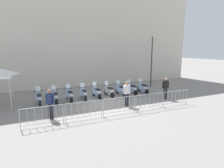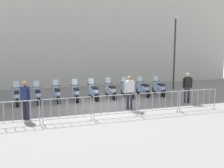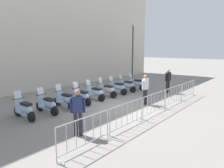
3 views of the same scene
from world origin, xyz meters
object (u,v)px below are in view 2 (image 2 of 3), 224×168
at_px(motorcycle_0, 17,97).
at_px(motorcycle_2, 57,94).
at_px(motorcycle_6, 128,90).
at_px(barrier_segment_2, 116,106).
at_px(motorcycle_1, 38,96).
at_px(motorcycle_4, 94,92).
at_px(motorcycle_3, 76,93).
at_px(motorcycle_7, 144,89).
at_px(motorcycle_5, 111,91).
at_px(motorcycle_8, 160,89).
at_px(barrier_segment_0, 13,114).
at_px(officer_by_barriers, 25,98).
at_px(barrier_segment_4, 198,100).
at_px(officer_mid_plaza, 130,91).
at_px(barrier_segment_1, 67,110).
at_px(officer_near_row_end, 187,86).
at_px(street_lamp, 175,45).
at_px(barrier_segment_3, 159,103).

xyz_separation_m(motorcycle_0, motorcycle_2, (2.20, -0.03, 0.00)).
bearing_deg(motorcycle_0, motorcycle_6, -1.40).
bearing_deg(motorcycle_0, barrier_segment_2, -44.76).
xyz_separation_m(motorcycle_1, motorcycle_4, (3.30, -0.01, 0.00)).
relative_size(motorcycle_3, barrier_segment_2, 0.81).
height_order(motorcycle_7, barrier_segment_2, motorcycle_7).
xyz_separation_m(motorcycle_5, motorcycle_7, (2.20, -0.06, 0.00)).
relative_size(motorcycle_0, motorcycle_5, 1.00).
xyz_separation_m(motorcycle_8, barrier_segment_0, (-8.93, -3.77, 0.07)).
bearing_deg(motorcycle_8, motorcycle_7, 172.26).
bearing_deg(motorcycle_5, motorcycle_3, 179.98).
bearing_deg(officer_by_barriers, barrier_segment_4, -8.22).
height_order(motorcycle_4, motorcycle_6, same).
distance_m(motorcycle_4, motorcycle_5, 1.10).
distance_m(motorcycle_2, motorcycle_4, 2.20).
distance_m(motorcycle_1, barrier_segment_0, 4.20).
bearing_deg(officer_mid_plaza, barrier_segment_0, -168.97).
bearing_deg(officer_mid_plaza, motorcycle_3, 127.28).
distance_m(motorcycle_6, barrier_segment_2, 4.70).
bearing_deg(motorcycle_4, barrier_segment_0, -138.55).
height_order(barrier_segment_1, officer_mid_plaza, officer_mid_plaza).
bearing_deg(motorcycle_8, motorcycle_0, 177.84).
height_order(motorcycle_3, officer_by_barriers, officer_by_barriers).
height_order(barrier_segment_2, barrier_segment_4, same).
bearing_deg(officer_near_row_end, motorcycle_1, 161.77).
height_order(motorcycle_1, street_lamp, street_lamp).
relative_size(motorcycle_1, motorcycle_2, 1.00).
bearing_deg(motorcycle_4, motorcycle_0, 178.73).
bearing_deg(motorcycle_3, street_lamp, 12.08).
bearing_deg(street_lamp, motorcycle_3, -167.92).
bearing_deg(motorcycle_7, barrier_segment_1, -144.70).
xyz_separation_m(barrier_segment_0, street_lamp, (11.17, 5.64, 2.74)).
xyz_separation_m(motorcycle_2, barrier_segment_0, (-2.33, -4.08, 0.07)).
bearing_deg(motorcycle_0, barrier_segment_3, -33.60).
xyz_separation_m(barrier_segment_2, barrier_segment_4, (4.41, -0.13, 0.00)).
xyz_separation_m(motorcycle_2, barrier_segment_1, (-0.13, -4.14, 0.07)).
height_order(motorcycle_6, barrier_segment_0, motorcycle_6).
height_order(street_lamp, officer_near_row_end, street_lamp).
distance_m(barrier_segment_2, street_lamp, 9.31).
relative_size(officer_near_row_end, officer_by_barriers, 1.00).
xyz_separation_m(motorcycle_7, officer_near_row_end, (1.48, -2.57, 0.53)).
distance_m(motorcycle_7, barrier_segment_0, 8.76).
distance_m(motorcycle_1, motorcycle_8, 7.70).
bearing_deg(motorcycle_7, motorcycle_5, 178.50).
height_order(motorcycle_4, motorcycle_7, same).
xyz_separation_m(barrier_segment_2, officer_mid_plaza, (1.21, 1.23, 0.46)).
distance_m(motorcycle_4, motorcycle_8, 4.40).
height_order(motorcycle_0, motorcycle_4, same).
xyz_separation_m(motorcycle_8, officer_mid_plaza, (-3.31, -2.68, 0.53)).
bearing_deg(barrier_segment_2, motorcycle_8, 40.82).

